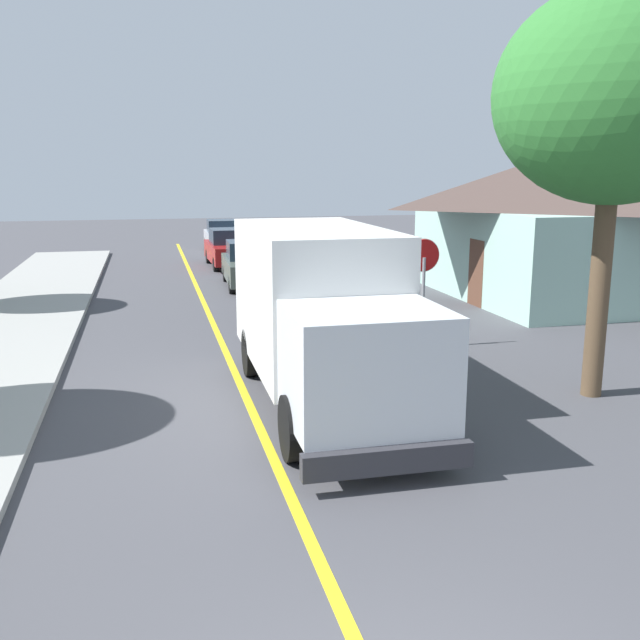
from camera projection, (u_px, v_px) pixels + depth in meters
centre_line_yellow at (239, 381)px, 14.52m from camera, size 0.16×56.00×0.01m
box_truck at (322, 309)px, 12.89m from camera, size 2.45×7.20×3.20m
parked_car_near at (296, 290)px, 20.65m from camera, size 1.87×4.43×1.67m
parked_car_mid at (250, 265)px, 26.08m from camera, size 1.95×4.46×1.67m
parked_car_far at (230, 249)px, 31.44m from camera, size 1.91×4.44×1.67m
parked_car_furthest at (223, 237)px, 37.07m from camera, size 1.89×4.44×1.67m
stop_sign at (424, 272)px, 16.90m from camera, size 0.80×0.10×2.65m
house_across_street at (595, 214)px, 24.00m from camera, size 10.55×9.58×5.27m
street_tree_far_side at (615, 96)px, 12.47m from camera, size 4.30×4.30×7.49m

